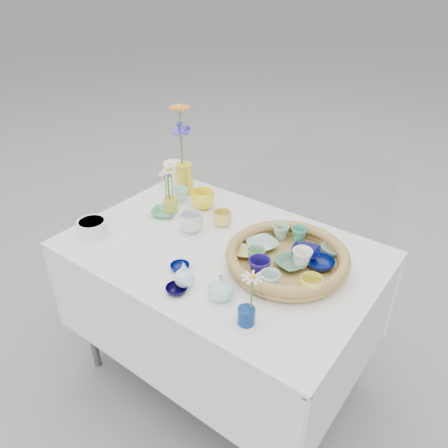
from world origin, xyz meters
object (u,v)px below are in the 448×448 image
Objects in this scene: bud_vase_seafoam at (221,287)px; wicker_tray at (287,258)px; tall_vase_yellow at (185,179)px; display_table at (222,373)px.

wicker_tray is at bearing 72.77° from bud_vase_seafoam.
tall_vase_yellow is at bearing 162.14° from wicker_tray.
wicker_tray is 4.93× the size of bud_vase_seafoam.
tall_vase_yellow is (-0.44, 0.28, 0.84)m from display_table.
display_table is 0.87m from bud_vase_seafoam.
display_table is at bearing -169.88° from wicker_tray.
bud_vase_seafoam is at bearing -52.97° from display_table.
tall_vase_yellow reaches higher than wicker_tray.
tall_vase_yellow is (-0.72, 0.23, 0.04)m from wicker_tray.
tall_vase_yellow is at bearing 147.48° from display_table.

